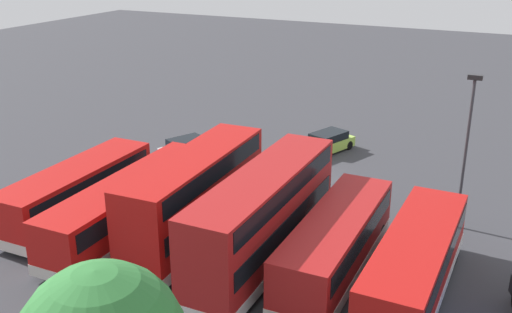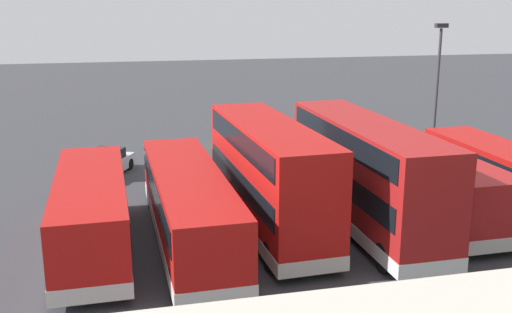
{
  "view_description": "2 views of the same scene",
  "coord_description": "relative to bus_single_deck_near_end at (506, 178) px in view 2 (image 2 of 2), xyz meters",
  "views": [
    {
      "loc": [
        -12.6,
        32.88,
        14.54
      ],
      "look_at": [
        2.27,
        2.53,
        2.0
      ],
      "focal_mm": 41.65,
      "sensor_mm": 36.0,
      "label": 1
    },
    {
      "loc": [
        7.96,
        32.85,
        9.22
      ],
      "look_at": [
        0.8,
        2.74,
        1.32
      ],
      "focal_mm": 41.75,
      "sensor_mm": 36.0,
      "label": 2
    }
  ],
  "objects": [
    {
      "name": "lamp_post_tall",
      "position": [
        -0.68,
        -7.64,
        3.19
      ],
      "size": [
        0.7,
        0.3,
        8.24
      ],
      "color": "#38383D",
      "rests_on": "ground"
    },
    {
      "name": "bus_single_deck_sixth",
      "position": [
        18.13,
        0.25,
        -0.0
      ],
      "size": [
        2.74,
        10.15,
        2.95
      ],
      "color": "#B71411",
      "rests_on": "ground"
    },
    {
      "name": "bus_single_deck_second",
      "position": [
        3.6,
        -0.27,
        -0.0
      ],
      "size": [
        2.73,
        10.16,
        2.95
      ],
      "color": "#A51919",
      "rests_on": "ground"
    },
    {
      "name": "ground_plane",
      "position": [
        9.02,
        -10.33,
        -1.62
      ],
      "size": [
        140.0,
        140.0,
        0.0
      ],
      "primitive_type": "plane",
      "color": "#38383D"
    },
    {
      "name": "bus_double_decker_fourth",
      "position": [
        11.0,
        -0.37,
        0.83
      ],
      "size": [
        3.03,
        10.86,
        4.55
      ],
      "color": "#B71411",
      "rests_on": "ground"
    },
    {
      "name": "bus_double_decker_third",
      "position": [
        6.97,
        0.19,
        0.83
      ],
      "size": [
        2.69,
        11.74,
        4.55
      ],
      "color": "#A51919",
      "rests_on": "ground"
    },
    {
      "name": "car_small_green",
      "position": [
        17.79,
        -10.39,
        -0.92
      ],
      "size": [
        3.38,
        4.46,
        1.43
      ],
      "color": "silver",
      "rests_on": "ground"
    },
    {
      "name": "bus_single_deck_fifth",
      "position": [
        14.43,
        0.35,
        0.0
      ],
      "size": [
        2.79,
        12.08,
        2.95
      ],
      "color": "#B71411",
      "rests_on": "ground"
    },
    {
      "name": "bus_single_deck_near_end",
      "position": [
        0.0,
        0.0,
        0.0
      ],
      "size": [
        2.64,
        10.49,
        2.95
      ],
      "color": "#B71411",
      "rests_on": "ground"
    },
    {
      "name": "car_hatchback_silver",
      "position": [
        9.53,
        -15.8,
        -0.92
      ],
      "size": [
        3.2,
        4.72,
        1.43
      ],
      "color": "#A5D14C",
      "rests_on": "ground"
    }
  ]
}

